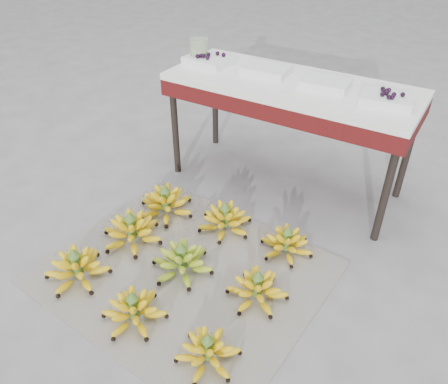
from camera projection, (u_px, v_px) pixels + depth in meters
The scene contains 17 objects.
ground at pixel (169, 270), 2.10m from camera, with size 60.00×60.00×0.00m, color slate.
newspaper_mat at pixel (184, 271), 2.09m from camera, with size 1.25×1.05×0.01m, color silver.
bunch_front_left at pixel (77, 268), 2.02m from camera, with size 0.35×0.35×0.18m.
bunch_front_center at pixel (134, 310), 1.82m from camera, with size 0.30×0.30×0.17m.
bunch_front_right at pixel (208, 351), 1.67m from camera, with size 0.30×0.30×0.15m.
bunch_mid_left at pixel (132, 231), 2.23m from camera, with size 0.32×0.32×0.19m.
bunch_mid_center at pixel (182, 261), 2.05m from camera, with size 0.34×0.34×0.18m.
bunch_mid_right at pixel (257, 289), 1.92m from camera, with size 0.29×0.29×0.17m.
bunch_back_left at pixel (166, 203), 2.43m from camera, with size 0.36×0.36×0.19m.
bunch_back_center at pixel (225, 220), 2.31m from camera, with size 0.37×0.37×0.18m.
bunch_back_right at pixel (287, 243), 2.17m from camera, with size 0.31×0.31×0.16m.
vendor_table at pixel (290, 95), 2.39m from camera, with size 1.37×0.55×0.66m.
tray_far_left at pixel (208, 60), 2.56m from camera, with size 0.28×0.21×0.07m.
tray_left at pixel (266, 70), 2.43m from camera, with size 0.26×0.20×0.04m.
tray_right at pixel (325, 83), 2.27m from camera, with size 0.26×0.19×0.04m.
tray_far_right at pixel (387, 99), 2.10m from camera, with size 0.26×0.21×0.06m.
glass_jar at pixel (199, 50), 2.57m from camera, with size 0.11×0.11×0.14m, color beige.
Camera 1 is at (1.01, -1.14, 1.51)m, focal length 35.00 mm.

